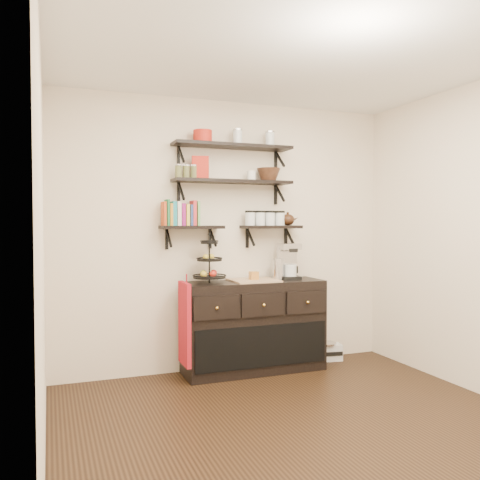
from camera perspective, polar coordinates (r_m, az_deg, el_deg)
name	(u,v)px	position (r m, az deg, el deg)	size (l,w,h in m)	color
floor	(311,433)	(3.85, 7.98, -20.63)	(3.50, 3.50, 0.00)	black
ceiling	(313,45)	(3.76, 8.19, 20.87)	(3.50, 3.50, 0.02)	white
back_wall	(228,235)	(5.16, -1.31, 0.53)	(3.50, 0.02, 2.70)	#F0E1CB
left_wall	(42,245)	(3.12, -21.35, -0.57)	(0.02, 3.50, 2.70)	#F0E1CB
shelf_top	(233,146)	(5.09, -0.82, 10.46)	(1.20, 0.27, 0.23)	black
shelf_mid	(233,182)	(5.05, -0.82, 6.53)	(1.20, 0.27, 0.23)	black
shelf_low_left	(191,228)	(4.92, -5.47, 1.36)	(0.60, 0.25, 0.23)	black
shelf_low_right	(271,228)	(5.21, 3.48, 1.40)	(0.60, 0.25, 0.23)	black
cookbooks	(183,214)	(4.90, -6.47, 2.95)	(0.36, 0.15, 0.26)	#B4421A
glass_canisters	(265,219)	(5.18, 2.84, 2.36)	(0.43, 0.10, 0.13)	silver
sideboard	(254,326)	(5.11, 1.54, -9.62)	(1.40, 0.50, 0.92)	black
fruit_stand	(210,267)	(4.87, -3.44, -2.99)	(0.31, 0.31, 0.46)	black
candle	(254,275)	(5.03, 1.56, -4.00)	(0.08, 0.08, 0.08)	#B06D28
coffee_maker	(288,262)	(5.21, 5.45, -2.49)	(0.21, 0.21, 0.37)	black
thermal_carafe	(278,269)	(5.11, 4.31, -3.30)	(0.11, 0.11, 0.22)	silver
apron	(185,324)	(4.77, -6.24, -9.32)	(0.04, 0.33, 0.77)	maroon
radio	(326,351)	(5.65, 9.65, -12.23)	(0.34, 0.25, 0.19)	silver
recipe_box	(200,168)	(4.96, -4.49, 8.11)	(0.16, 0.06, 0.22)	#B32114
walnut_bowl	(269,175)	(5.20, 3.22, 7.32)	(0.24, 0.24, 0.13)	black
ramekins	(251,176)	(5.13, 1.28, 7.21)	(0.09, 0.09, 0.10)	white
teapot	(288,219)	(5.29, 5.39, 2.40)	(0.19, 0.14, 0.14)	black
red_pot	(203,137)	(5.01, -4.22, 11.51)	(0.18, 0.18, 0.12)	#B32114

